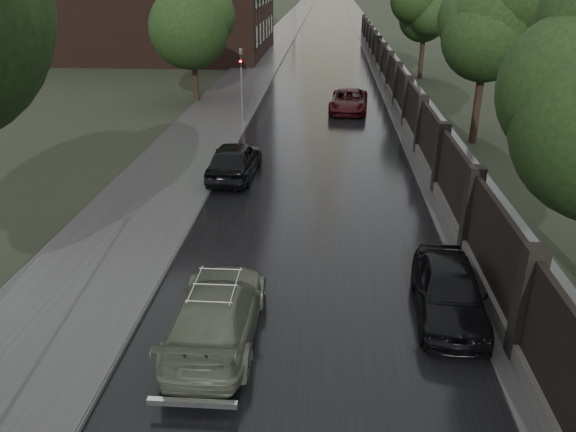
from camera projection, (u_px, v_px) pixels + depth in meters
The scene contains 9 objects.
fence_right at pixel (394, 83), 36.50m from camera, with size 0.45×75.72×2.70m.
tree_left_far at pixel (191, 16), 33.78m from camera, with size 4.25×4.25×7.39m.
tree_right_b at pixel (486, 37), 25.58m from camera, with size 4.08×4.08×7.01m.
tree_right_c at pixel (426, 11), 42.03m from camera, with size 4.08×4.08×7.01m.
traffic_light at pixel (242, 79), 30.11m from camera, with size 0.16×0.32×4.00m.
volga_sedan at pixel (217, 312), 12.62m from camera, with size 1.89×4.65×1.35m, color #4D5342.
hatchback_left at pixel (235, 160), 22.64m from camera, with size 1.75×4.35×1.48m, color black.
car_right_near at pixel (449, 290), 13.49m from camera, with size 1.59×3.96×1.35m, color black.
car_right_far at pixel (349, 101), 33.29m from camera, with size 2.13×4.63×1.29m, color black.
Camera 1 is at (0.35, -5.28, 7.73)m, focal length 35.00 mm.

